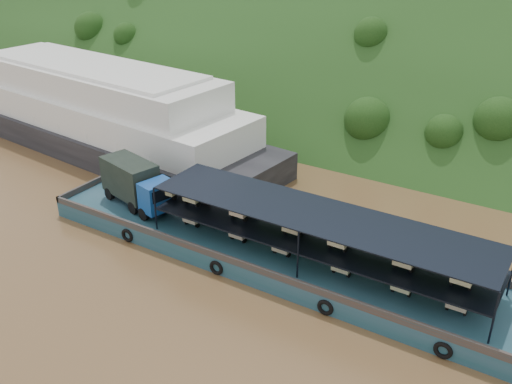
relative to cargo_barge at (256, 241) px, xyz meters
The scene contains 4 objects.
ground 1.17m from the cargo_barge, 35.71° to the left, with size 160.00×160.00×0.00m, color brown.
hillside 36.07m from the cargo_barge, 89.89° to the left, with size 140.00×28.00×28.00m, color #1C3915.
cargo_barge is the anchor object (origin of this frame).
passenger_ferry 26.99m from the cargo_barge, 159.03° to the left, with size 42.69×14.18×8.49m.
Camera 1 is at (18.12, -29.05, 21.64)m, focal length 40.00 mm.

